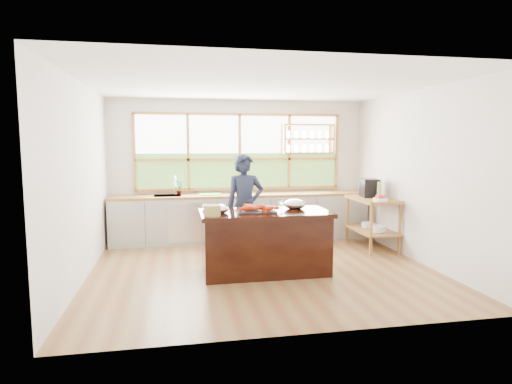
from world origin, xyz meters
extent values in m
plane|color=olive|center=(0.00, 0.00, 0.00)|extent=(5.00, 5.00, 0.00)
cube|color=silver|center=(0.00, 2.25, 1.35)|extent=(5.00, 0.02, 2.70)
cube|color=silver|center=(0.00, -2.25, 1.35)|extent=(5.00, 0.02, 2.70)
cube|color=silver|center=(-2.50, 0.00, 1.35)|extent=(0.02, 4.50, 2.70)
cube|color=silver|center=(2.50, 0.00, 1.35)|extent=(0.02, 4.50, 2.70)
cube|color=white|center=(0.00, 0.00, 2.70)|extent=(5.00, 4.50, 0.02)
cube|color=#C07E41|center=(0.00, 2.22, 1.70)|extent=(4.05, 0.06, 1.50)
cube|color=white|center=(0.00, 2.24, 2.05)|extent=(3.98, 0.01, 0.75)
cube|color=#27571C|center=(0.00, 2.24, 1.32)|extent=(3.98, 0.01, 0.70)
cube|color=#C07E41|center=(1.35, 2.11, 2.23)|extent=(1.00, 0.28, 0.03)
cube|color=#C07E41|center=(1.35, 2.11, 1.95)|extent=(1.00, 0.28, 0.03)
cube|color=#C07E41|center=(1.35, 2.11, 1.67)|extent=(1.00, 0.28, 0.03)
cube|color=#C07E41|center=(0.85, 2.11, 1.95)|extent=(0.03, 0.28, 0.55)
cube|color=#C07E41|center=(1.85, 2.11, 1.95)|extent=(0.03, 0.28, 0.55)
cube|color=#B0AEA7|center=(0.00, 1.94, 0.42)|extent=(4.90, 0.62, 0.85)
cube|color=silver|center=(-1.10, 1.62, 0.43)|extent=(0.60, 0.01, 0.72)
cube|color=olive|center=(0.00, 1.94, 0.88)|extent=(4.90, 0.62, 0.05)
cube|color=silver|center=(-1.40, 1.94, 0.82)|extent=(0.50, 0.42, 0.16)
cube|color=olive|center=(2.45, 0.40, 0.45)|extent=(0.04, 0.04, 0.90)
cube|color=olive|center=(2.45, 1.40, 0.45)|extent=(0.04, 0.04, 0.90)
cube|color=olive|center=(1.93, 0.40, 0.45)|extent=(0.04, 0.04, 0.90)
cube|color=olive|center=(1.93, 1.40, 0.45)|extent=(0.04, 0.04, 0.90)
cube|color=olive|center=(2.19, 0.90, 0.32)|extent=(0.62, 1.10, 0.03)
cube|color=olive|center=(2.19, 0.90, 0.88)|extent=(0.62, 1.10, 0.05)
cylinder|color=white|center=(2.19, 0.65, 0.39)|extent=(0.24, 0.24, 0.11)
cylinder|color=white|center=(2.19, 1.05, 0.38)|extent=(0.24, 0.24, 0.09)
cube|color=black|center=(0.00, -0.20, 0.42)|extent=(1.77, 0.82, 0.84)
cube|color=black|center=(0.00, -0.20, 0.87)|extent=(1.85, 0.90, 0.06)
imported|color=#1A2034|center=(-0.16, 0.63, 0.85)|extent=(0.64, 0.44, 1.70)
imported|color=slate|center=(-1.19, 2.00, 1.05)|extent=(0.18, 0.16, 0.29)
cube|color=#65C83F|center=(-0.61, 1.94, 0.91)|extent=(0.44, 0.35, 0.01)
cube|color=black|center=(2.19, 1.04, 1.06)|extent=(0.32, 0.34, 0.33)
cylinder|color=#9EB959|center=(2.24, 0.76, 1.05)|extent=(0.08, 0.08, 0.30)
cylinder|color=white|center=(2.14, 0.51, 0.93)|extent=(0.25, 0.25, 0.05)
sphere|color=red|center=(2.19, 0.51, 0.97)|extent=(0.07, 0.07, 0.07)
sphere|color=red|center=(2.16, 0.56, 0.97)|extent=(0.07, 0.07, 0.07)
sphere|color=red|center=(2.10, 0.54, 0.97)|extent=(0.07, 0.07, 0.07)
sphere|color=red|center=(2.10, 0.48, 0.97)|extent=(0.07, 0.07, 0.07)
sphere|color=red|center=(2.16, 0.47, 0.97)|extent=(0.07, 0.07, 0.07)
cube|color=black|center=(-0.14, -0.22, 0.91)|extent=(0.56, 0.41, 0.02)
ellipsoid|color=red|center=(-0.26, -0.27, 0.96)|extent=(0.23, 0.15, 0.08)
ellipsoid|color=red|center=(-0.06, -0.20, 0.96)|extent=(0.23, 0.14, 0.08)
ellipsoid|color=red|center=(0.04, -0.32, 0.96)|extent=(0.21, 0.21, 0.08)
ellipsoid|color=red|center=(-0.19, -0.10, 0.96)|extent=(0.18, 0.23, 0.08)
ellipsoid|color=silver|center=(-0.65, -0.23, 0.96)|extent=(0.27, 0.27, 0.13)
ellipsoid|color=silver|center=(0.48, -0.04, 0.97)|extent=(0.32, 0.32, 0.15)
cylinder|color=white|center=(0.18, -0.46, 0.90)|extent=(0.06, 0.06, 0.01)
cylinder|color=white|center=(0.18, -0.46, 0.97)|extent=(0.01, 0.01, 0.13)
ellipsoid|color=white|center=(0.18, -0.46, 1.07)|extent=(0.08, 0.08, 0.10)
cylinder|color=tan|center=(-0.77, -0.45, 0.97)|extent=(0.23, 0.23, 0.14)
cylinder|color=white|center=(-0.82, 0.01, 0.94)|extent=(0.10, 0.30, 0.08)
camera|label=1|loc=(-1.24, -6.10, 1.87)|focal=30.00mm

